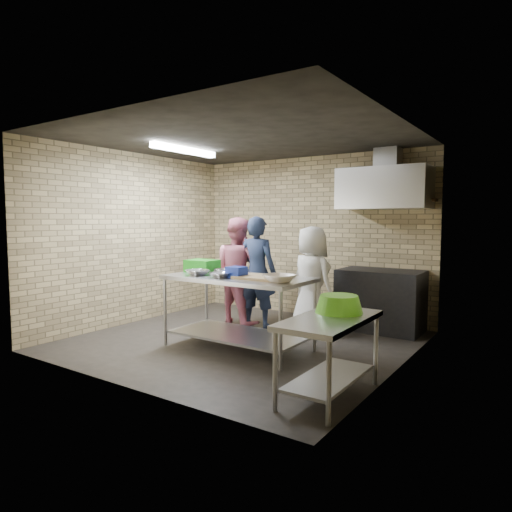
{
  "coord_description": "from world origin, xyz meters",
  "views": [
    {
      "loc": [
        3.52,
        -4.86,
        1.65
      ],
      "look_at": [
        0.1,
        0.2,
        1.15
      ],
      "focal_mm": 31.61,
      "sensor_mm": 36.0,
      "label": 1
    }
  ],
  "objects_px": {
    "prep_table": "(238,313)",
    "blue_tub": "(236,272)",
    "woman_pink": "(238,271)",
    "woman_white": "(312,281)",
    "man_navy": "(257,272)",
    "green_basin": "(339,304)",
    "green_crate": "(202,266)",
    "stove": "(380,300)",
    "bottle_green": "(419,194)",
    "side_counter": "(329,357)"
  },
  "relations": [
    {
      "from": "side_counter",
      "to": "green_crate",
      "type": "distance_m",
      "value": 2.59
    },
    {
      "from": "stove",
      "to": "woman_white",
      "type": "xyz_separation_m",
      "value": [
        -0.74,
        -0.78,
        0.33
      ]
    },
    {
      "from": "side_counter",
      "to": "green_basin",
      "type": "relative_size",
      "value": 2.61
    },
    {
      "from": "blue_tub",
      "to": "man_navy",
      "type": "relative_size",
      "value": 0.12
    },
    {
      "from": "blue_tub",
      "to": "man_navy",
      "type": "height_order",
      "value": "man_navy"
    },
    {
      "from": "green_crate",
      "to": "woman_white",
      "type": "bearing_deg",
      "value": 42.76
    },
    {
      "from": "prep_table",
      "to": "blue_tub",
      "type": "distance_m",
      "value": 0.54
    },
    {
      "from": "bottle_green",
      "to": "woman_white",
      "type": "height_order",
      "value": "bottle_green"
    },
    {
      "from": "side_counter",
      "to": "green_crate",
      "type": "xyz_separation_m",
      "value": [
        -2.33,
        0.92,
        0.64
      ]
    },
    {
      "from": "side_counter",
      "to": "woman_white",
      "type": "distance_m",
      "value": 2.34
    },
    {
      "from": "stove",
      "to": "blue_tub",
      "type": "xyz_separation_m",
      "value": [
        -1.13,
        -2.05,
        0.55
      ]
    },
    {
      "from": "stove",
      "to": "blue_tub",
      "type": "height_order",
      "value": "blue_tub"
    },
    {
      "from": "prep_table",
      "to": "bottle_green",
      "type": "xyz_separation_m",
      "value": [
        1.63,
        2.19,
        1.55
      ]
    },
    {
      "from": "side_counter",
      "to": "man_navy",
      "type": "relative_size",
      "value": 0.71
    },
    {
      "from": "green_crate",
      "to": "green_basin",
      "type": "distance_m",
      "value": 2.41
    },
    {
      "from": "green_crate",
      "to": "man_navy",
      "type": "bearing_deg",
      "value": 75.56
    },
    {
      "from": "blue_tub",
      "to": "woman_white",
      "type": "distance_m",
      "value": 1.35
    },
    {
      "from": "woman_pink",
      "to": "woman_white",
      "type": "relative_size",
      "value": 1.08
    },
    {
      "from": "prep_table",
      "to": "green_crate",
      "type": "relative_size",
      "value": 4.5
    },
    {
      "from": "stove",
      "to": "green_crate",
      "type": "relative_size",
      "value": 2.91
    },
    {
      "from": "man_navy",
      "to": "stove",
      "type": "bearing_deg",
      "value": -160.52
    },
    {
      "from": "side_counter",
      "to": "blue_tub",
      "type": "distance_m",
      "value": 1.84
    },
    {
      "from": "bottle_green",
      "to": "woman_pink",
      "type": "height_order",
      "value": "bottle_green"
    },
    {
      "from": "woman_pink",
      "to": "woman_white",
      "type": "bearing_deg",
      "value": -168.9
    },
    {
      "from": "stove",
      "to": "bottle_green",
      "type": "distance_m",
      "value": 1.65
    },
    {
      "from": "side_counter",
      "to": "woman_white",
      "type": "relative_size",
      "value": 0.77
    },
    {
      "from": "bottle_green",
      "to": "side_counter",
      "type": "bearing_deg",
      "value": -90.0
    },
    {
      "from": "prep_table",
      "to": "blue_tub",
      "type": "xyz_separation_m",
      "value": [
        0.05,
        -0.1,
        0.53
      ]
    },
    {
      "from": "green_basin",
      "to": "woman_pink",
      "type": "xyz_separation_m",
      "value": [
        -2.45,
        1.68,
        0.0
      ]
    },
    {
      "from": "woman_pink",
      "to": "blue_tub",
      "type": "bearing_deg",
      "value": 134.67
    },
    {
      "from": "green_crate",
      "to": "blue_tub",
      "type": "height_order",
      "value": "green_crate"
    },
    {
      "from": "green_basin",
      "to": "woman_white",
      "type": "height_order",
      "value": "woman_white"
    },
    {
      "from": "green_basin",
      "to": "woman_white",
      "type": "xyz_separation_m",
      "value": [
        -1.17,
        1.72,
        -0.06
      ]
    },
    {
      "from": "man_navy",
      "to": "green_basin",
      "type": "bearing_deg",
      "value": 133.23
    },
    {
      "from": "green_basin",
      "to": "woman_pink",
      "type": "relative_size",
      "value": 0.27
    },
    {
      "from": "prep_table",
      "to": "green_crate",
      "type": "distance_m",
      "value": 0.9
    },
    {
      "from": "blue_tub",
      "to": "woman_pink",
      "type": "xyz_separation_m",
      "value": [
        -0.88,
        1.23,
        -0.16
      ]
    },
    {
      "from": "man_navy",
      "to": "green_crate",
      "type": "bearing_deg",
      "value": 67.31
    },
    {
      "from": "green_crate",
      "to": "prep_table",
      "type": "bearing_deg",
      "value": -9.73
    },
    {
      "from": "woman_pink",
      "to": "prep_table",
      "type": "bearing_deg",
      "value": 135.39
    },
    {
      "from": "man_navy",
      "to": "woman_pink",
      "type": "distance_m",
      "value": 0.39
    },
    {
      "from": "prep_table",
      "to": "blue_tub",
      "type": "bearing_deg",
      "value": -63.43
    },
    {
      "from": "prep_table",
      "to": "green_basin",
      "type": "bearing_deg",
      "value": -18.67
    },
    {
      "from": "prep_table",
      "to": "green_crate",
      "type": "height_order",
      "value": "green_crate"
    },
    {
      "from": "stove",
      "to": "prep_table",
      "type": "bearing_deg",
      "value": -121.2
    },
    {
      "from": "prep_table",
      "to": "side_counter",
      "type": "height_order",
      "value": "prep_table"
    },
    {
      "from": "stove",
      "to": "green_basin",
      "type": "height_order",
      "value": "green_basin"
    },
    {
      "from": "bottle_green",
      "to": "woman_pink",
      "type": "xyz_separation_m",
      "value": [
        -2.47,
        -1.06,
        -1.18
      ]
    },
    {
      "from": "prep_table",
      "to": "stove",
      "type": "xyz_separation_m",
      "value": [
        1.18,
        1.95,
        -0.01
      ]
    },
    {
      "from": "green_crate",
      "to": "blue_tub",
      "type": "xyz_separation_m",
      "value": [
        0.75,
        -0.22,
        -0.02
      ]
    }
  ]
}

